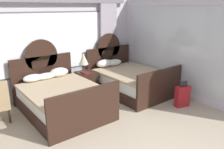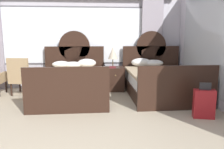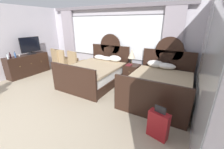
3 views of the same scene
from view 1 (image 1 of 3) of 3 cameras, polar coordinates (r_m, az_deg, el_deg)
name	(u,v)px [view 1 (image 1 of 3)]	position (r m, az deg, el deg)	size (l,w,h in m)	color
wall_back_window	(38,48)	(6.32, -18.29, 6.49)	(6.29, 0.22, 2.70)	silver
wall_right_mirror	(185,49)	(6.44, 18.10, 6.08)	(0.08, 4.78, 2.70)	silver
bed_near_window	(61,98)	(5.54, -12.80, -5.74)	(1.67, 2.24, 1.65)	black
bed_near_mirror	(130,80)	(6.72, 4.53, -1.33)	(1.67, 2.24, 1.65)	black
nightstand_between_beds	(86,83)	(6.60, -6.56, -2.12)	(0.50, 0.53, 0.66)	black
table_lamp_on_nightstand	(84,59)	(6.40, -7.22, 3.90)	(0.27, 0.27, 0.55)	brown
book_on_nightstand	(85,73)	(6.37, -6.75, 0.43)	(0.18, 0.26, 0.03)	maroon
suitcase_on_floor	(182,96)	(6.02, 17.43, -5.27)	(0.41, 0.25, 0.68)	maroon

